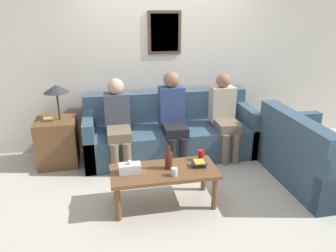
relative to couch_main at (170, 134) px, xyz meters
The scene contains 14 objects.
ground_plane 0.60m from the couch_main, 90.00° to the right, with size 16.00×16.00×0.00m, color beige.
wall_back 1.10m from the couch_main, 90.00° to the left, with size 9.00×0.08×2.60m.
couch_main is the anchor object (origin of this frame).
couch_side 1.92m from the couch_main, 36.55° to the right, with size 0.86×1.42×0.87m.
coffee_table 1.32m from the couch_main, 104.55° to the right, with size 1.14×0.51×0.42m.
side_table_with_lamp 1.57m from the couch_main, behind, with size 0.52×0.52×1.11m.
wine_bottle 1.30m from the couch_main, 102.40° to the right, with size 0.08×0.08×0.27m.
drinking_glass 1.45m from the couch_main, 100.00° to the right, with size 0.07×0.07×0.09m.
book_stack 1.29m from the couch_main, 87.39° to the right, with size 0.16×0.12×0.06m.
soda_can 1.15m from the couch_main, 83.93° to the right, with size 0.07×0.07×0.12m.
tissue_box 1.46m from the couch_main, 118.73° to the right, with size 0.23×0.12×0.15m.
person_left 0.83m from the couch_main, 167.56° to the right, with size 0.34×0.65×1.17m.
person_middle 0.41m from the couch_main, 90.69° to the right, with size 0.34×0.60×1.23m.
person_right 0.84m from the couch_main, 13.64° to the right, with size 0.34×0.59×1.18m.
Camera 1 is at (-0.90, -3.82, 2.08)m, focal length 35.00 mm.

